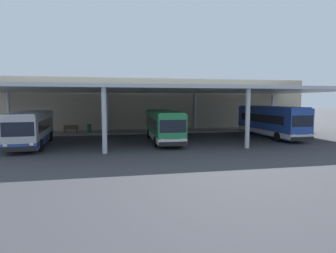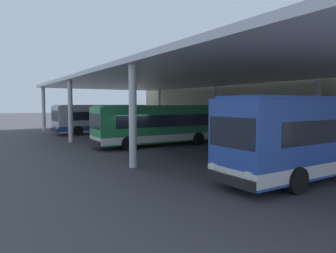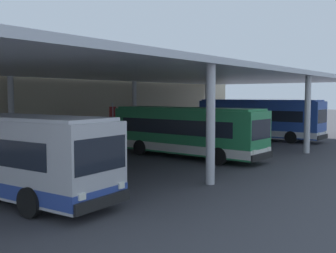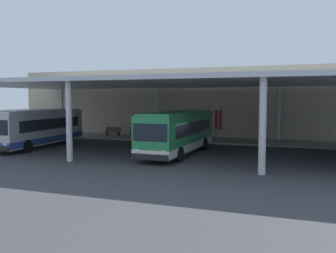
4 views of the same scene
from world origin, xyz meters
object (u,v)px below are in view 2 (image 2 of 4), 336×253
bus_second_bay (160,124)px  banner_sign (245,118)px  trash_bin (191,126)px  bus_middle_bay (322,136)px  bench_waiting (179,125)px  bus_nearest_bay (102,118)px

bus_second_bay → banner_sign: 8.13m
bus_second_bay → trash_bin: bus_second_bay is taller
bus_middle_bay → trash_bin: (-20.87, 7.92, -1.16)m
bus_second_bay → bench_waiting: size_ratio=5.88×
bench_waiting → trash_bin: trash_bin is taller
bus_nearest_bay → bus_middle_bay: bus_middle_bay is taller
bench_waiting → banner_sign: size_ratio=0.56×
bus_nearest_bay → trash_bin: (4.45, 9.21, -0.98)m
bus_nearest_bay → banner_sign: bearing=30.7°
trash_bin → banner_sign: banner_sign is taller
bus_nearest_bay → bench_waiting: size_ratio=5.94×
bench_waiting → banner_sign: 11.78m
bus_nearest_bay → bus_second_bay: bearing=1.0°
bus_nearest_bay → bench_waiting: 9.42m
bus_middle_bay → banner_sign: 13.40m
bench_waiting → banner_sign: banner_sign is taller
bus_middle_bay → bench_waiting: 24.44m
bench_waiting → banner_sign: bearing=-4.3°
bench_waiting → trash_bin: size_ratio=1.84×
bus_nearest_bay → bench_waiting: bearing=76.5°
bus_nearest_bay → banner_sign: size_ratio=3.34×
bus_middle_bay → trash_bin: size_ratio=11.56×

